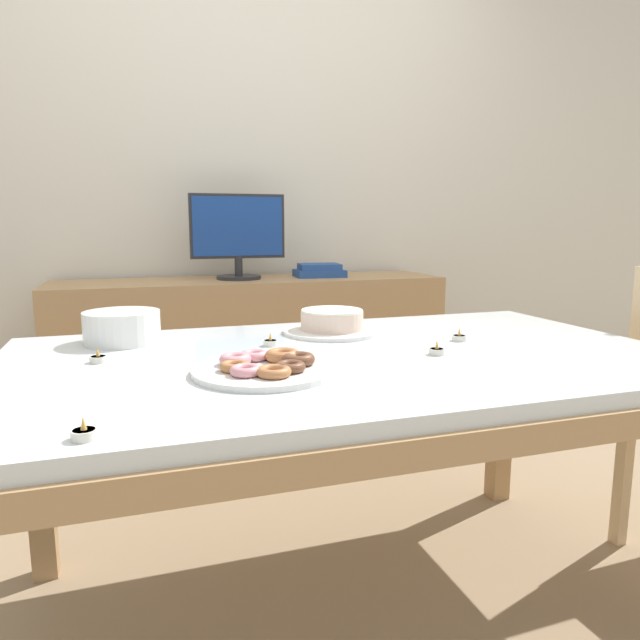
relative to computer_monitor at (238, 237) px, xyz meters
The scene contains 14 objects.
ground_plane 1.58m from the computer_monitor, 87.19° to the right, with size 12.00×12.00×0.00m, color #997F60.
wall_back 0.42m from the computer_monitor, 78.87° to the left, with size 8.00×0.10×2.60m, color silver.
dining_table 1.26m from the computer_monitor, 87.19° to the right, with size 1.76×1.03×0.74m.
sideboard 0.61m from the computer_monitor, ahead, with size 1.75×0.44×0.83m.
computer_monitor is the anchor object (origin of this frame).
book_stack 0.42m from the computer_monitor, ahead, with size 0.24×0.19×0.06m.
cake_chocolate_round 0.97m from the computer_monitor, 82.85° to the right, with size 0.30×0.30×0.07m.
pastry_platter 1.37m from the computer_monitor, 97.88° to the right, with size 0.32×0.32×0.04m.
plate_stack 1.04m from the computer_monitor, 119.22° to the right, with size 0.21×0.21×0.09m.
tealight_right_edge 1.09m from the computer_monitor, 95.78° to the right, with size 0.04×0.04×0.04m.
tealight_centre 1.35m from the computer_monitor, 78.09° to the right, with size 0.04×0.04×0.04m.
tealight_left_edge 1.27m from the computer_monitor, 116.18° to the right, with size 0.04×0.04×0.04m.
tealight_near_cakes 1.26m from the computer_monitor, 69.90° to the right, with size 0.04×0.04×0.04m.
tealight_near_front 1.75m from the computer_monitor, 108.30° to the right, with size 0.04×0.04×0.04m.
Camera 1 is at (-0.52, -1.34, 1.07)m, focal length 32.00 mm.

